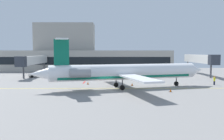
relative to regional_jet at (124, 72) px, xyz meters
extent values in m
cube|color=gray|center=(-3.27, -2.73, -3.13)|extent=(120.00, 120.00, 0.10)
cube|color=yellow|center=(-3.27, -0.07, -3.07)|extent=(108.00, 0.24, 0.01)
cube|color=red|center=(-8.40, 10.63, -3.07)|extent=(0.30, 8.00, 0.01)
cube|color=#ADA89E|center=(-11.10, 43.69, 0.62)|extent=(61.47, 12.84, 7.39)
cube|color=#9F9A91|center=(-19.67, 46.90, 9.43)|extent=(22.07, 8.98, 10.23)
cube|color=black|center=(-11.10, 37.22, 0.77)|extent=(59.02, 0.12, 2.62)
cube|color=silver|center=(-24.87, 26.54, 1.38)|extent=(1.40, 21.47, 2.40)
cube|color=#2D333D|center=(-24.87, 14.90, 1.38)|extent=(2.40, 2.00, 2.64)
cylinder|color=#4C4C51|center=(-24.87, 35.77, -1.45)|extent=(0.44, 0.44, 3.26)
cylinder|color=#4C4C51|center=(-24.87, 16.60, -1.45)|extent=(0.44, 0.44, 3.26)
cube|color=silver|center=(23.98, 26.90, 1.79)|extent=(1.40, 20.74, 2.40)
cube|color=#2D333D|center=(23.98, 15.63, 1.79)|extent=(2.40, 2.00, 2.64)
cylinder|color=#4C4C51|center=(23.98, 35.77, -1.25)|extent=(0.44, 0.44, 3.66)
cylinder|color=#4C4C51|center=(23.98, 17.33, -1.25)|extent=(0.44, 0.44, 3.66)
cylinder|color=white|center=(0.50, 0.14, 0.04)|extent=(28.10, 10.66, 2.88)
cube|color=#0C664C|center=(0.50, 0.14, -0.76)|extent=(25.29, 9.59, 0.52)
cone|color=white|center=(15.11, 4.37, 0.04)|extent=(3.83, 3.59, 2.83)
cone|color=white|center=(-14.40, -4.16, 0.04)|extent=(4.28, 3.39, 2.45)
cube|color=white|center=(-2.05, 6.81, -0.40)|extent=(6.14, 11.76, 0.28)
cube|color=white|center=(1.90, -6.85, -0.40)|extent=(6.14, 11.76, 0.28)
cylinder|color=gray|center=(-8.87, -0.20, 0.25)|extent=(3.76, 2.48, 1.59)
cylinder|color=gray|center=(-7.61, -4.57, 0.25)|extent=(3.76, 2.48, 1.59)
cube|color=#0C664C|center=(-10.97, -3.17, 3.72)|extent=(2.56, 0.95, 4.49)
cube|color=white|center=(-10.97, -3.17, 5.96)|extent=(3.22, 4.99, 0.20)
cylinder|color=#3F3F44|center=(10.87, 3.14, -1.79)|extent=(0.20, 0.20, 1.22)
cylinder|color=black|center=(10.87, 3.14, -2.63)|extent=(0.96, 0.59, 0.90)
cylinder|color=#3F3F44|center=(-1.39, 1.55, -1.79)|extent=(0.20, 0.20, 1.22)
cylinder|color=black|center=(-1.39, 1.55, -2.63)|extent=(0.96, 0.59, 0.90)
cylinder|color=#3F3F44|center=(-0.35, -2.05, -1.79)|extent=(0.20, 0.20, 1.22)
cylinder|color=black|center=(-0.35, -2.05, -2.63)|extent=(0.96, 0.59, 0.90)
cube|color=silver|center=(-22.75, 20.09, -2.45)|extent=(4.00, 3.58, 0.55)
cube|color=#B8B1A9|center=(-21.89, 20.77, -1.72)|extent=(2.06, 2.02, 0.92)
cylinder|color=black|center=(-22.13, 21.53, -2.73)|extent=(0.72, 0.65, 0.70)
cylinder|color=black|center=(-21.21, 20.35, -2.73)|extent=(0.72, 0.65, 0.70)
cylinder|color=black|center=(-24.29, 19.84, -2.73)|extent=(0.72, 0.65, 0.70)
cylinder|color=black|center=(-23.37, 18.66, -2.73)|extent=(0.72, 0.65, 0.70)
cube|color=silver|center=(-1.08, 15.68, -2.46)|extent=(2.90, 3.62, 0.53)
cube|color=#B8B1A9|center=(-0.62, 16.49, -1.53)|extent=(1.80, 1.80, 1.35)
cylinder|color=black|center=(-1.15, 17.05, -2.73)|extent=(0.59, 0.75, 0.70)
cylinder|color=black|center=(0.13, 16.34, -2.73)|extent=(0.59, 0.75, 0.70)
cylinder|color=black|center=(-2.28, 15.02, -2.73)|extent=(0.59, 0.75, 0.70)
cylinder|color=black|center=(-1.01, 14.30, -2.73)|extent=(0.59, 0.75, 0.70)
cylinder|color=#191E33|center=(19.12, 4.14, -2.68)|extent=(0.18, 0.18, 0.80)
cylinder|color=#191E33|center=(19.06, 4.34, -2.68)|extent=(0.18, 0.18, 0.80)
cylinder|color=yellow|center=(19.09, 4.24, -1.93)|extent=(0.34, 0.34, 0.68)
sphere|color=tan|center=(19.09, 4.24, -1.47)|extent=(0.24, 0.24, 0.24)
cylinder|color=yellow|center=(19.15, 4.03, -1.53)|extent=(0.20, 0.40, 0.50)
cylinder|color=#F2590C|center=(19.15, 4.03, -1.31)|extent=(0.06, 0.06, 0.28)
cylinder|color=yellow|center=(19.03, 4.45, -1.53)|extent=(0.20, 0.40, 0.50)
cylinder|color=#F2590C|center=(19.03, 4.45, -1.31)|extent=(0.06, 0.06, 0.28)
cone|color=orange|center=(1.92, 3.38, -2.80)|extent=(0.36, 0.36, 0.55)
cube|color=black|center=(1.92, 3.38, -3.06)|extent=(0.47, 0.47, 0.04)
cone|color=orange|center=(-7.24, 5.46, -2.80)|extent=(0.36, 0.36, 0.55)
cube|color=black|center=(-7.24, 5.46, -3.06)|extent=(0.47, 0.47, 0.04)
cone|color=orange|center=(7.81, -4.18, -2.80)|extent=(0.36, 0.36, 0.55)
cube|color=black|center=(7.81, -4.18, -3.06)|extent=(0.47, 0.47, 0.04)
camera|label=1|loc=(-2.63, -43.96, 3.73)|focal=37.71mm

